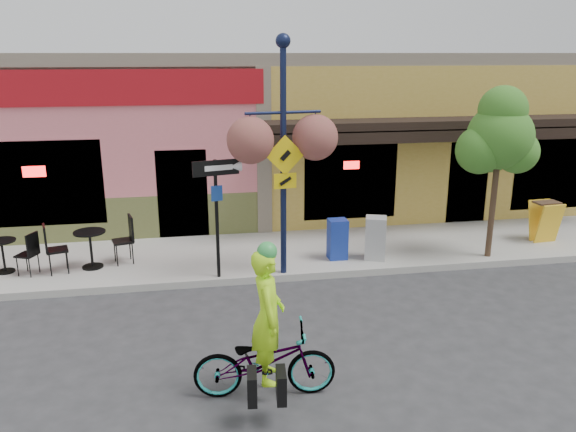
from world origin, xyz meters
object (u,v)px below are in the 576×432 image
(bicycle, at_px, (265,361))
(one_way_sign, at_px, (217,220))
(newspaper_box_blue, at_px, (337,239))
(newspaper_box_grey, at_px, (375,238))
(lamp_post, at_px, (283,159))
(building, at_px, (279,127))
(cyclist_rider, at_px, (268,333))
(street_tree, at_px, (496,173))

(bicycle, bearing_deg, one_way_sign, 11.16)
(newspaper_box_blue, bearing_deg, newspaper_box_grey, -12.00)
(newspaper_box_blue, height_order, newspaper_box_grey, newspaper_box_grey)
(one_way_sign, height_order, newspaper_box_blue, one_way_sign)
(one_way_sign, relative_size, newspaper_box_blue, 2.70)
(lamp_post, distance_m, one_way_sign, 1.76)
(building, height_order, cyclist_rider, building)
(building, distance_m, lamp_post, 6.92)
(bicycle, relative_size, one_way_sign, 0.80)
(newspaper_box_blue, bearing_deg, building, 91.45)
(newspaper_box_blue, xyz_separation_m, newspaper_box_grey, (0.81, -0.15, 0.03))
(lamp_post, xyz_separation_m, newspaper_box_grey, (2.11, 0.46, -1.89))
(building, relative_size, newspaper_box_blue, 20.52)
(newspaper_box_grey, bearing_deg, one_way_sign, -153.23)
(one_way_sign, bearing_deg, cyclist_rider, -96.99)
(one_way_sign, relative_size, street_tree, 0.64)
(one_way_sign, bearing_deg, bicycle, -97.70)
(bicycle, height_order, one_way_sign, one_way_sign)
(cyclist_rider, xyz_separation_m, newspaper_box_grey, (2.98, 4.45, -0.30))
(building, height_order, newspaper_box_grey, building)
(cyclist_rider, bearing_deg, street_tree, -47.63)
(building, relative_size, bicycle, 9.48)
(building, distance_m, newspaper_box_blue, 6.46)
(lamp_post, bearing_deg, one_way_sign, 172.75)
(bicycle, xyz_separation_m, one_way_sign, (-0.41, 3.98, 0.84))
(bicycle, xyz_separation_m, newspaper_box_grey, (3.03, 4.45, 0.12))
(cyclist_rider, distance_m, street_tree, 7.00)
(bicycle, xyz_separation_m, cyclist_rider, (0.05, 0.00, 0.42))
(building, bearing_deg, lamp_post, -98.16)
(newspaper_box_blue, bearing_deg, one_way_sign, -168.23)
(one_way_sign, distance_m, newspaper_box_grey, 3.54)
(cyclist_rider, bearing_deg, newspaper_box_grey, -28.52)
(street_tree, bearing_deg, building, 118.81)
(bicycle, bearing_deg, lamp_post, -7.70)
(lamp_post, xyz_separation_m, newspaper_box_blue, (1.30, 0.62, -1.91))
(building, xyz_separation_m, street_tree, (3.67, -6.67, -0.22))
(building, xyz_separation_m, bicycle, (-1.90, -10.83, -1.75))
(bicycle, relative_size, cyclist_rider, 1.04)
(building, height_order, bicycle, building)
(street_tree, bearing_deg, newspaper_box_blue, 172.66)
(building, relative_size, cyclist_rider, 9.86)
(lamp_post, relative_size, one_way_sign, 1.97)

